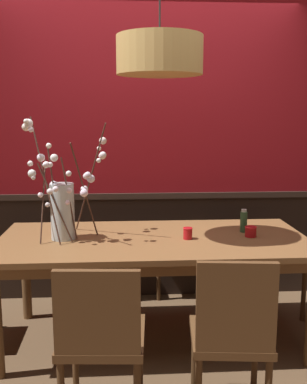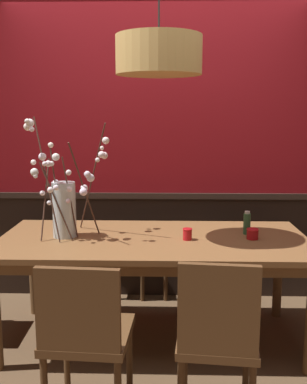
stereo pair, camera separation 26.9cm
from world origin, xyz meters
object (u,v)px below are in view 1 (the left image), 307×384
chair_near_side_left (101,335)px  vase_with_blossoms (63,205)px  chair_near_side_right (232,331)px  pendant_lamp (160,56)px  candle_holder_nearer_center (188,233)px  condiment_bottle (244,221)px  chair_far_side_left (115,233)px  dining_table (154,248)px  candle_holder_nearer_edge (251,231)px  chair_far_side_right (180,232)px

chair_near_side_left → vase_with_blossoms: vase_with_blossoms is taller
chair_near_side_right → pendant_lamp: bearing=110.2°
chair_near_side_left → candle_holder_nearer_center: size_ratio=11.23×
condiment_bottle → vase_with_blossoms: bearing=-175.2°
chair_far_side_left → vase_with_blossoms: size_ratio=1.18×
chair_near_side_right → chair_far_side_left: bearing=109.1°
dining_table → vase_with_blossoms: 0.69m
candle_holder_nearer_edge → condiment_bottle: bearing=97.2°
chair_near_side_right → candle_holder_nearer_center: chair_near_side_right is taller
chair_far_side_right → chair_near_side_right: 1.81m
chair_near_side_left → condiment_bottle: 1.45m
dining_table → vase_with_blossoms: vase_with_blossoms is taller
dining_table → chair_far_side_right: chair_far_side_right is taller
chair_far_side_right → candle_holder_nearer_edge: 1.03m
chair_far_side_right → pendant_lamp: size_ratio=1.27×
condiment_bottle → pendant_lamp: size_ratio=0.22×
chair_far_side_left → pendant_lamp: 1.77m
dining_table → chair_far_side_left: 0.99m
chair_far_side_right → condiment_bottle: 0.93m
chair_far_side_right → vase_with_blossoms: (-0.91, -0.91, 0.45)m
chair_far_side_left → vase_with_blossoms: (-0.32, -0.93, 0.45)m
chair_near_side_right → vase_with_blossoms: 1.40m
chair_far_side_left → candle_holder_nearer_edge: (0.97, -0.96, 0.25)m
condiment_bottle → candle_holder_nearer_center: bearing=-159.5°
vase_with_blossoms → condiment_bottle: vase_with_blossoms is taller
chair_near_side_right → chair_far_side_left: (-0.64, 1.84, 0.03)m
dining_table → candle_holder_nearer_center: size_ratio=26.65×
candle_holder_nearer_edge → pendant_lamp: (-0.64, -0.04, 1.17)m
candle_holder_nearer_center → pendant_lamp: (-0.20, -0.01, 1.17)m
chair_far_side_right → chair_near_side_left: chair_far_side_right is taller
vase_with_blossoms → candle_holder_nearer_edge: vase_with_blossoms is taller
chair_far_side_left → candle_holder_nearer_edge: chair_far_side_left is taller
chair_near_side_left → pendant_lamp: size_ratio=1.18×
candle_holder_nearer_center → candle_holder_nearer_edge: 0.45m
candle_holder_nearer_edge → chair_near_side_right: bearing=-110.9°
chair_far_side_right → candle_holder_nearer_center: 0.99m
vase_with_blossoms → candle_holder_nearer_center: size_ratio=10.33×
dining_table → candle_holder_nearer_center: candle_holder_nearer_center is taller
chair_far_side_right → dining_table: bearing=-108.0°
vase_with_blossoms → pendant_lamp: (0.65, -0.06, 0.97)m
dining_table → pendant_lamp: pendant_lamp is taller
pendant_lamp → dining_table: bearing=120.8°
dining_table → chair_near_side_left: bearing=-109.5°
chair_far_side_right → condiment_bottle: size_ratio=5.80×
chair_far_side_right → chair_far_side_left: (-0.59, 0.03, -0.00)m
chair_near_side_right → candle_holder_nearer_edge: size_ratio=10.97×
candle_holder_nearer_center → condiment_bottle: bearing=20.5°
dining_table → candle_holder_nearer_center: (0.23, -0.05, 0.12)m
vase_with_blossoms → candle_holder_nearer_center: bearing=-3.7°
candle_holder_nearer_edge → vase_with_blossoms: bearing=179.0°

